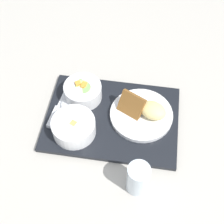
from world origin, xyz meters
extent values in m
plane|color=#ADA89E|center=(0.00, 0.00, 0.00)|extent=(4.00, 4.00, 0.00)
cube|color=black|center=(0.00, 0.00, 0.01)|extent=(0.43, 0.31, 0.02)
cylinder|color=white|center=(-0.11, 0.07, 0.04)|extent=(0.13, 0.13, 0.06)
torus|color=white|center=(-0.11, 0.07, 0.07)|extent=(0.13, 0.13, 0.01)
cylinder|color=#8EBC6B|center=(-0.11, 0.08, 0.07)|extent=(0.05, 0.05, 0.02)
cylinder|color=#8EBC6B|center=(-0.11, 0.07, 0.07)|extent=(0.06, 0.06, 0.03)
cylinder|color=#8EBC6B|center=(-0.10, 0.06, 0.07)|extent=(0.06, 0.06, 0.02)
cylinder|color=#8EBC6B|center=(-0.13, 0.08, 0.07)|extent=(0.05, 0.05, 0.02)
cube|color=orange|center=(-0.11, 0.07, 0.07)|extent=(0.01, 0.01, 0.02)
cube|color=orange|center=(-0.10, 0.08, 0.07)|extent=(0.02, 0.02, 0.01)
cube|color=orange|center=(-0.12, 0.07, 0.07)|extent=(0.02, 0.02, 0.02)
cylinder|color=white|center=(-0.11, -0.07, 0.04)|extent=(0.14, 0.14, 0.05)
torus|color=white|center=(-0.11, -0.07, 0.07)|extent=(0.14, 0.14, 0.01)
cylinder|color=#C67F3D|center=(-0.11, -0.07, 0.05)|extent=(0.12, 0.12, 0.04)
cube|color=#E5A356|center=(-0.11, -0.07, 0.06)|extent=(0.02, 0.02, 0.01)
cylinder|color=white|center=(0.09, 0.02, 0.02)|extent=(0.21, 0.21, 0.02)
ellipsoid|color=#E5CC7F|center=(0.13, 0.02, 0.05)|extent=(0.11, 0.09, 0.04)
cube|color=brown|center=(0.06, 0.03, 0.06)|extent=(0.10, 0.09, 0.08)
cube|color=silver|center=(-0.18, 0.06, 0.02)|extent=(0.03, 0.11, 0.00)
cube|color=silver|center=(-0.19, -0.03, 0.02)|extent=(0.03, 0.08, 0.02)
ellipsoid|color=silver|center=(-0.16, 0.02, 0.02)|extent=(0.04, 0.04, 0.01)
cube|color=silver|center=(-0.15, -0.05, 0.02)|extent=(0.02, 0.10, 0.01)
cylinder|color=silver|center=(0.11, -0.22, 0.06)|extent=(0.06, 0.06, 0.11)
cylinder|color=silver|center=(0.11, -0.22, 0.04)|extent=(0.05, 0.05, 0.07)
camera|label=1|loc=(0.09, -0.56, 0.87)|focal=50.00mm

